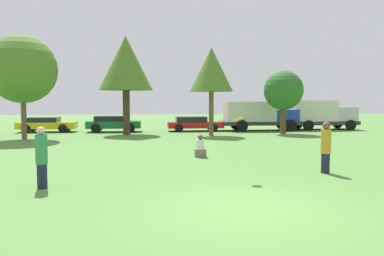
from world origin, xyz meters
name	(u,v)px	position (x,y,z in m)	size (l,w,h in m)	color
ground_plane	(249,209)	(0.00, 0.00, 0.00)	(120.00, 120.00, 0.00)	#54843D
person_thrower	(42,157)	(-5.11, 2.59, 0.86)	(0.32, 0.32, 1.70)	#191E33
person_catcher	(326,147)	(3.66, 3.74, 0.88)	(0.33, 0.33, 1.71)	#191E33
frisbee	(238,119)	(0.56, 3.26, 1.86)	(0.31, 0.29, 0.17)	yellow
bystander_sitting	(200,148)	(0.04, 7.82, 0.39)	(0.47, 0.39, 0.97)	#726651
tree_0	(22,69)	(-9.95, 16.64, 4.37)	(4.25, 4.25, 6.51)	brown
tree_1	(126,64)	(-3.70, 19.21, 5.06)	(3.83, 3.83, 7.02)	#473323
tree_2	(211,70)	(2.20, 17.62, 4.54)	(3.00, 3.00, 6.07)	brown
tree_3	(284,91)	(7.73, 18.50, 3.15)	(2.88, 2.88, 4.63)	brown
parked_car_yellow	(46,124)	(-10.01, 22.08, 0.62)	(4.34, 1.96, 1.14)	gold
parked_car_green	(113,123)	(-4.88, 21.60, 0.67)	(4.16, 1.85, 1.25)	#196633
parked_car_red	(194,123)	(1.50, 21.67, 0.62)	(4.42, 1.94, 1.16)	red
delivery_truck_blue	(258,115)	(6.76, 21.64, 1.28)	(6.38, 2.38, 2.36)	#2D2D33
delivery_truck_silver	(320,114)	(12.30, 22.02, 1.33)	(5.86, 2.42, 2.46)	#2D2D33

